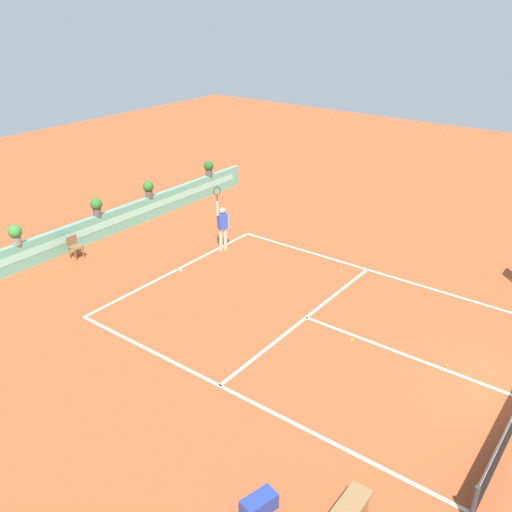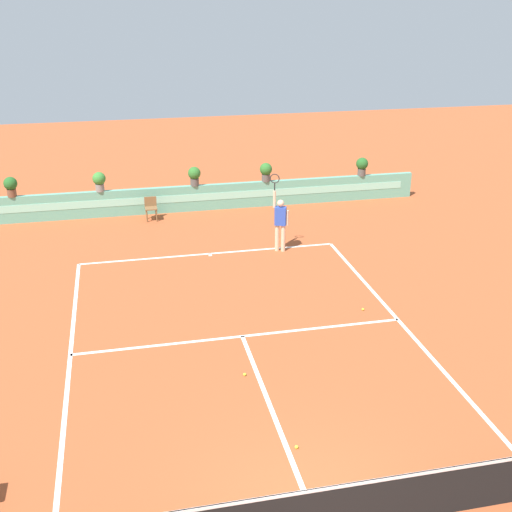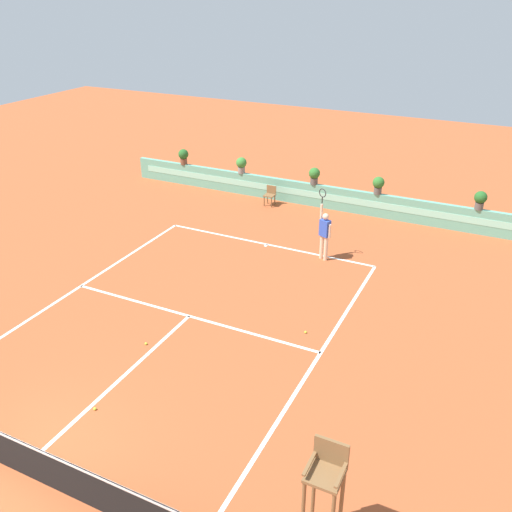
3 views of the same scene
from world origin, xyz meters
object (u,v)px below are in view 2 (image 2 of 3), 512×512
at_px(tennis_ball_mid_court, 245,374).
at_px(potted_plant_far_left, 11,185).
at_px(tennis_ball_near_baseline, 296,447).
at_px(potted_plant_right, 266,171).
at_px(ball_kid_chair, 151,207).
at_px(potted_plant_far_right, 362,165).
at_px(tennis_player, 280,220).
at_px(tennis_ball_by_sideline, 363,309).
at_px(potted_plant_left, 99,180).
at_px(potted_plant_centre, 194,175).

bearing_deg(tennis_ball_mid_court, potted_plant_far_left, 117.90).
height_order(tennis_ball_near_baseline, tennis_ball_mid_court, same).
bearing_deg(potted_plant_right, tennis_ball_mid_court, -105.29).
bearing_deg(ball_kid_chair, tennis_ball_near_baseline, -82.53).
bearing_deg(potted_plant_right, tennis_ball_near_baseline, -100.83).
distance_m(potted_plant_far_left, potted_plant_far_right, 13.35).
xyz_separation_m(potted_plant_right, potted_plant_far_right, (3.94, 0.00, 0.00)).
bearing_deg(tennis_player, tennis_ball_by_sideline, -76.25).
xyz_separation_m(ball_kid_chair, potted_plant_left, (-1.78, 0.73, 0.93)).
distance_m(tennis_ball_near_baseline, potted_plant_centre, 14.39).
distance_m(tennis_ball_mid_court, potted_plant_far_right, 13.80).
bearing_deg(tennis_player, potted_plant_left, 140.26).
height_order(tennis_ball_near_baseline, potted_plant_centre, potted_plant_centre).
distance_m(tennis_ball_mid_court, potted_plant_centre, 11.81).
height_order(tennis_ball_by_sideline, potted_plant_far_right, potted_plant_far_right).
bearing_deg(ball_kid_chair, tennis_ball_by_sideline, -59.66).
relative_size(ball_kid_chair, tennis_ball_near_baseline, 12.50).
bearing_deg(potted_plant_right, potted_plant_far_right, 0.00).
xyz_separation_m(ball_kid_chair, tennis_ball_by_sideline, (5.02, -8.58, -0.44)).
bearing_deg(tennis_ball_near_baseline, potted_plant_left, 103.97).
bearing_deg(tennis_ball_mid_court, potted_plant_right, 74.71).
distance_m(ball_kid_chair, potted_plant_far_right, 8.55).
distance_m(tennis_ball_mid_court, potted_plant_far_left, 13.33).
bearing_deg(tennis_ball_by_sideline, tennis_ball_near_baseline, -122.86).
height_order(potted_plant_right, potted_plant_far_left, same).
distance_m(tennis_player, potted_plant_right, 4.78).
bearing_deg(tennis_player, tennis_ball_near_baseline, -102.43).
xyz_separation_m(ball_kid_chair, potted_plant_far_left, (-4.88, 0.73, 0.93)).
bearing_deg(potted_plant_left, potted_plant_right, 0.00).
bearing_deg(potted_plant_far_left, potted_plant_left, 0.00).
relative_size(tennis_ball_near_baseline, potted_plant_far_left, 0.09).
relative_size(ball_kid_chair, tennis_player, 0.33).
bearing_deg(tennis_ball_by_sideline, potted_plant_left, 126.16).
relative_size(tennis_ball_by_sideline, potted_plant_centre, 0.09).
relative_size(ball_kid_chair, potted_plant_right, 1.17).
height_order(potted_plant_far_left, potted_plant_far_right, same).
height_order(potted_plant_right, potted_plant_centre, same).
distance_m(tennis_player, potted_plant_left, 7.40).
bearing_deg(potted_plant_far_right, potted_plant_far_left, 180.00).
bearing_deg(tennis_ball_mid_court, tennis_player, 69.77).
height_order(tennis_ball_near_baseline, tennis_ball_by_sideline, same).
relative_size(potted_plant_far_right, potted_plant_centre, 1.00).
xyz_separation_m(ball_kid_chair, tennis_player, (3.90, -3.99, 0.57)).
bearing_deg(tennis_player, potted_plant_centre, 114.59).
bearing_deg(tennis_ball_mid_court, potted_plant_left, 104.83).
height_order(ball_kid_chair, potted_plant_centre, potted_plant_centre).
relative_size(tennis_ball_by_sideline, potted_plant_far_left, 0.09).
bearing_deg(potted_plant_centre, tennis_player, -65.41).
distance_m(potted_plant_right, potted_plant_far_left, 9.41).
bearing_deg(tennis_ball_by_sideline, tennis_player, 103.75).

